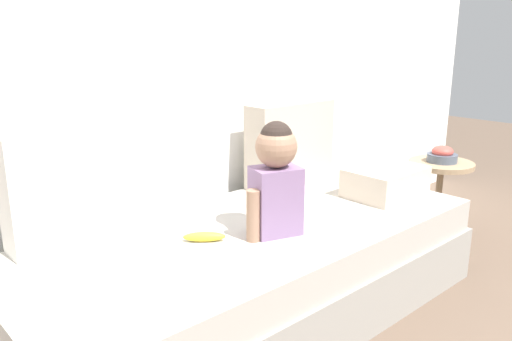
{
  "coord_description": "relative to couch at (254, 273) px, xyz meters",
  "views": [
    {
      "loc": [
        -1.37,
        -1.53,
        1.23
      ],
      "look_at": [
        0.01,
        0.0,
        0.67
      ],
      "focal_mm": 35.93,
      "sensor_mm": 36.0,
      "label": 1
    }
  ],
  "objects": [
    {
      "name": "banana",
      "position": [
        -0.25,
        0.02,
        0.24
      ],
      "size": [
        0.16,
        0.14,
        0.04
      ],
      "primitive_type": "ellipsoid",
      "rotation": [
        0.0,
        0.0,
        -0.68
      ],
      "color": "yellow",
      "rests_on": "couch"
    },
    {
      "name": "side_table",
      "position": [
        1.49,
        -0.05,
        0.15
      ],
      "size": [
        0.38,
        0.38,
        0.47
      ],
      "color": "tan",
      "rests_on": "ground"
    },
    {
      "name": "throw_pillow_right",
      "position": [
        0.59,
        0.37,
        0.44
      ],
      "size": [
        0.53,
        0.16,
        0.45
      ],
      "primitive_type": "cube",
      "color": "#C1B29E",
      "rests_on": "couch"
    },
    {
      "name": "folded_blanket",
      "position": [
        0.8,
        -0.12,
        0.29
      ],
      "size": [
        0.4,
        0.28,
        0.14
      ],
      "primitive_type": "cube",
      "color": "beige",
      "rests_on": "couch"
    },
    {
      "name": "ground_plane",
      "position": [
        0.0,
        0.0,
        -0.21
      ],
      "size": [
        12.0,
        12.0,
        0.0
      ],
      "primitive_type": "plane",
      "color": "brown"
    },
    {
      "name": "fruit_bowl",
      "position": [
        1.49,
        -0.05,
        0.3
      ],
      "size": [
        0.18,
        0.18,
        0.1
      ],
      "color": "#4C5666",
      "rests_on": "side_table"
    },
    {
      "name": "couch",
      "position": [
        0.0,
        0.0,
        0.0
      ],
      "size": [
        2.15,
        0.93,
        0.42
      ],
      "color": "#9C978F",
      "rests_on": "ground"
    },
    {
      "name": "back_wall",
      "position": [
        0.0,
        0.6,
        1.08
      ],
      "size": [
        5.35,
        0.1,
        2.57
      ],
      "primitive_type": "cube",
      "color": "white",
      "rests_on": "ground"
    },
    {
      "name": "toddler",
      "position": [
        0.02,
        -0.11,
        0.46
      ],
      "size": [
        0.3,
        0.2,
        0.47
      ],
      "color": "gray",
      "rests_on": "couch"
    },
    {
      "name": "throw_pillow_left",
      "position": [
        -0.59,
        0.37,
        0.44
      ],
      "size": [
        0.57,
        0.16,
        0.46
      ],
      "primitive_type": "cube",
      "color": "silver",
      "rests_on": "couch"
    }
  ]
}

